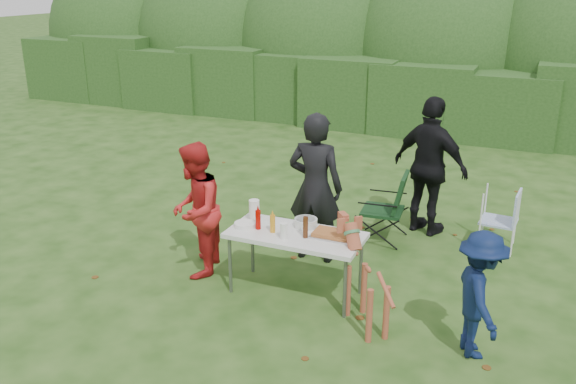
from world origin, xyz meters
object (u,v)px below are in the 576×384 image
at_px(folding_table, 295,238).
at_px(camping_chair, 382,207).
at_px(dog, 367,283).
at_px(person_black_puffy, 430,167).
at_px(mustard_bottle, 273,224).
at_px(person_red_jacket, 195,210).
at_px(child, 479,295).
at_px(person_cook, 315,188).
at_px(lawn_chair, 499,219).
at_px(ketchup_bottle, 258,220).
at_px(paper_towel_roll, 254,211).
at_px(beer_bottle, 305,227).

xyz_separation_m(folding_table, camping_chair, (0.50, 1.81, -0.20)).
bearing_deg(dog, folding_table, 27.62).
relative_size(person_black_puffy, mustard_bottle, 9.60).
bearing_deg(person_red_jacket, child, 65.68).
bearing_deg(person_cook, lawn_chair, -151.82).
distance_m(camping_chair, ketchup_bottle, 2.12).
relative_size(person_red_jacket, paper_towel_roll, 6.24).
xyz_separation_m(folding_table, person_cook, (-0.13, 0.94, 0.26)).
bearing_deg(folding_table, child, -11.01).
bearing_deg(person_red_jacket, camping_chair, 117.94).
height_order(person_red_jacket, paper_towel_roll, person_red_jacket).
bearing_deg(person_black_puffy, paper_towel_roll, 76.76).
xyz_separation_m(child, paper_towel_roll, (-2.59, 0.52, 0.24)).
height_order(person_black_puffy, lawn_chair, person_black_puffy).
xyz_separation_m(ketchup_bottle, paper_towel_roll, (-0.14, 0.18, 0.02)).
relative_size(person_red_jacket, beer_bottle, 6.76).
xyz_separation_m(person_cook, ketchup_bottle, (-0.30, -0.99, -0.10)).
bearing_deg(person_black_puffy, camping_chair, 68.46).
relative_size(person_red_jacket, lawn_chair, 1.98).
height_order(folding_table, beer_bottle, beer_bottle).
bearing_deg(ketchup_bottle, camping_chair, 63.39).
xyz_separation_m(person_black_puffy, beer_bottle, (-0.86, -2.40, -0.10)).
relative_size(folding_table, beer_bottle, 6.25).
bearing_deg(folding_table, person_red_jacket, -179.91).
height_order(person_red_jacket, camping_chair, person_red_jacket).
bearing_deg(person_red_jacket, mustard_bottle, 68.57).
xyz_separation_m(person_black_puffy, camping_chair, (-0.50, -0.52, -0.47)).
relative_size(child, camping_chair, 1.28).
xyz_separation_m(person_black_puffy, dog, (-0.06, -2.69, -0.46)).
height_order(person_cook, camping_chair, person_cook).
xyz_separation_m(camping_chair, beer_bottle, (-0.36, -1.88, 0.37)).
relative_size(dog, lawn_chair, 1.28).
xyz_separation_m(folding_table, mustard_bottle, (-0.24, -0.07, 0.15)).
bearing_deg(lawn_chair, person_cook, 34.87).
xyz_separation_m(lawn_chair, ketchup_bottle, (-2.40, -2.24, 0.44)).
height_order(dog, paper_towel_roll, paper_towel_roll).
height_order(folding_table, lawn_chair, lawn_chair).
relative_size(person_black_puffy, lawn_chair, 2.34).
bearing_deg(ketchup_bottle, person_cook, 73.27).
bearing_deg(mustard_bottle, person_black_puffy, 62.60).
relative_size(person_cook, ketchup_bottle, 8.62).
bearing_deg(beer_bottle, mustard_bottle, -178.58).
xyz_separation_m(lawn_chair, paper_towel_roll, (-2.54, -2.06, 0.46)).
relative_size(child, mustard_bottle, 6.27).
height_order(dog, beer_bottle, dog).
bearing_deg(person_cook, child, 145.67).
relative_size(person_cook, camping_chair, 1.94).
xyz_separation_m(folding_table, child, (2.02, -0.39, -0.06)).
bearing_deg(folding_table, ketchup_bottle, -172.83).
bearing_deg(person_black_puffy, mustard_bottle, 84.77).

